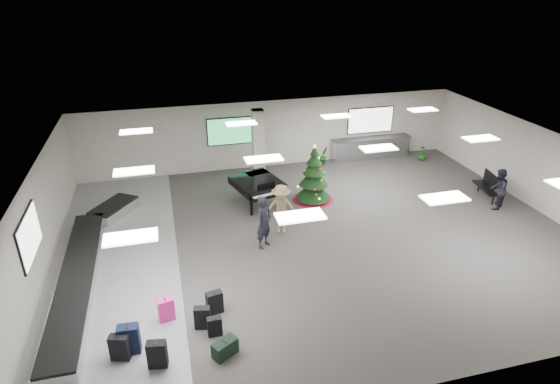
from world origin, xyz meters
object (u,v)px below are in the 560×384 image
object	(u,v)px
bench	(489,185)
baggage_carousel	(86,263)
potted_plant_right	(422,153)
service_counter	(371,148)
christmas_tree	(314,181)
traveler_b	(281,209)
grand_piano	(258,185)
potted_plant_left	(323,156)
traveler_a	(264,222)
pink_suitcase	(166,310)
traveler_bench	(498,189)

from	to	relation	value
bench	baggage_carousel	bearing A→B (deg)	-164.77
potted_plant_right	service_counter	bearing A→B (deg)	159.43
christmas_tree	traveler_b	size ratio (longest dim) A/B	1.32
grand_piano	potted_plant_right	xyz separation A→B (m)	(9.00, 2.75, -0.50)
christmas_tree	potted_plant_left	distance (m)	3.96
baggage_carousel	traveler_a	world-z (taller)	traveler_a
bench	grand_piano	bearing A→B (deg)	179.74
potted_plant_left	potted_plant_right	size ratio (longest dim) A/B	1.19
baggage_carousel	pink_suitcase	xyz separation A→B (m)	(2.37, -3.11, 0.12)
bench	traveler_b	xyz separation A→B (m)	(-9.09, -0.58, 0.36)
bench	potted_plant_left	xyz separation A→B (m)	(-5.45, 5.22, -0.12)
grand_piano	potted_plant_right	world-z (taller)	grand_piano
pink_suitcase	bench	bearing A→B (deg)	6.15
grand_piano	potted_plant_left	bearing A→B (deg)	25.07
pink_suitcase	traveler_bench	bearing A→B (deg)	2.84
traveler_bench	traveler_a	bearing A→B (deg)	-33.22
potted_plant_right	traveler_b	bearing A→B (deg)	-149.35
bench	potted_plant_right	size ratio (longest dim) A/B	2.20
service_counter	potted_plant_right	bearing A→B (deg)	-20.57
bench	potted_plant_right	distance (m)	4.57
christmas_tree	traveler_a	distance (m)	4.11
pink_suitcase	potted_plant_right	world-z (taller)	potted_plant_right
pink_suitcase	christmas_tree	xyz separation A→B (m)	(6.17, 6.04, 0.51)
service_counter	pink_suitcase	world-z (taller)	service_counter
grand_piano	pink_suitcase	bearing A→B (deg)	-137.72
pink_suitcase	traveler_a	bearing A→B (deg)	29.31
traveler_a	bench	bearing A→B (deg)	-34.91
christmas_tree	traveler_b	distance (m)	2.98
pink_suitcase	grand_piano	xyz separation A→B (m)	(3.88, 6.19, 0.54)
pink_suitcase	traveler_b	bearing A→B (deg)	29.97
pink_suitcase	potted_plant_left	size ratio (longest dim) A/B	0.77
service_counter	bench	bearing A→B (deg)	-62.58
potted_plant_left	traveler_b	bearing A→B (deg)	-122.06
traveler_a	potted_plant_right	world-z (taller)	traveler_a
service_counter	grand_piano	world-z (taller)	grand_piano
service_counter	traveler_b	world-z (taller)	traveler_b
grand_piano	bench	world-z (taller)	grand_piano
pink_suitcase	potted_plant_right	size ratio (longest dim) A/B	0.92
baggage_carousel	christmas_tree	distance (m)	9.06
pink_suitcase	traveler_b	size ratio (longest dim) A/B	0.37
baggage_carousel	service_counter	distance (m)	14.50
grand_piano	traveler_bench	world-z (taller)	traveler_bench
christmas_tree	potted_plant_left	world-z (taller)	christmas_tree
potted_plant_left	potted_plant_right	world-z (taller)	potted_plant_left
christmas_tree	bench	xyz separation A→B (m)	(7.13, -1.66, -0.27)
baggage_carousel	grand_piano	world-z (taller)	grand_piano
traveler_bench	potted_plant_left	xyz separation A→B (m)	(-5.09, 6.15, -0.39)
traveler_a	traveler_bench	bearing A→B (deg)	-40.16
grand_piano	traveler_a	size ratio (longest dim) A/B	1.33
traveler_b	potted_plant_left	bearing A→B (deg)	78.81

